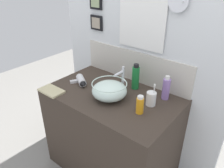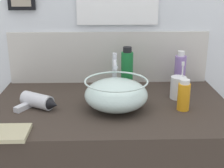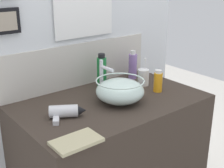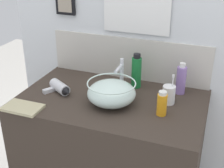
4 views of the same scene
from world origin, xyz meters
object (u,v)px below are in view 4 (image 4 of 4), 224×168
(spray_bottle, at_px, (181,80))
(hand_towel, at_px, (23,108))
(hair_drier, at_px, (60,88))
(toothbrush_cup, at_px, (169,95))
(lotion_bottle, at_px, (162,104))
(glass_bowl_sink, at_px, (111,93))
(faucet, at_px, (121,74))
(soap_dispenser, at_px, (136,72))

(spray_bottle, bearing_deg, hand_towel, -147.35)
(hair_drier, height_order, toothbrush_cup, toothbrush_cup)
(hand_towel, bearing_deg, lotion_bottle, 16.16)
(glass_bowl_sink, height_order, hair_drier, glass_bowl_sink)
(glass_bowl_sink, height_order, toothbrush_cup, toothbrush_cup)
(lotion_bottle, xyz_separation_m, spray_bottle, (0.05, 0.29, 0.02))
(toothbrush_cup, xyz_separation_m, hand_towel, (-0.75, -0.36, -0.05))
(faucet, xyz_separation_m, toothbrush_cup, (0.31, -0.04, -0.07))
(glass_bowl_sink, relative_size, spray_bottle, 1.41)
(soap_dispenser, height_order, hand_towel, soap_dispenser)
(faucet, height_order, soap_dispenser, soap_dispenser)
(spray_bottle, bearing_deg, glass_bowl_sink, -141.56)
(lotion_bottle, relative_size, soap_dispenser, 0.63)
(glass_bowl_sink, bearing_deg, spray_bottle, 38.44)
(glass_bowl_sink, distance_m, soap_dispenser, 0.28)
(spray_bottle, relative_size, hand_towel, 0.92)
(faucet, distance_m, toothbrush_cup, 0.32)
(hair_drier, relative_size, soap_dispenser, 0.92)
(soap_dispenser, relative_size, hand_towel, 1.04)
(glass_bowl_sink, height_order, hand_towel, glass_bowl_sink)
(glass_bowl_sink, xyz_separation_m, hair_drier, (-0.35, 0.02, -0.04))
(faucet, distance_m, lotion_bottle, 0.35)
(glass_bowl_sink, distance_m, spray_bottle, 0.44)
(toothbrush_cup, distance_m, lotion_bottle, 0.14)
(soap_dispenser, bearing_deg, toothbrush_cup, -30.69)
(soap_dispenser, distance_m, hand_towel, 0.72)
(faucet, height_order, toothbrush_cup, faucet)
(lotion_bottle, relative_size, spray_bottle, 0.71)
(glass_bowl_sink, xyz_separation_m, hand_towel, (-0.45, -0.23, -0.06))
(hair_drier, relative_size, toothbrush_cup, 1.14)
(toothbrush_cup, distance_m, soap_dispenser, 0.28)
(faucet, height_order, hair_drier, faucet)
(toothbrush_cup, bearing_deg, spray_bottle, 74.42)
(hair_drier, bearing_deg, toothbrush_cup, 9.13)
(hair_drier, bearing_deg, spray_bottle, 20.26)
(glass_bowl_sink, relative_size, hair_drier, 1.35)
(glass_bowl_sink, bearing_deg, soap_dispenser, 75.65)
(faucet, distance_m, soap_dispenser, 0.13)
(hand_towel, bearing_deg, spray_bottle, 32.65)
(soap_dispenser, bearing_deg, hair_drier, -149.32)
(hair_drier, height_order, soap_dispenser, soap_dispenser)
(hand_towel, bearing_deg, faucet, 41.45)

